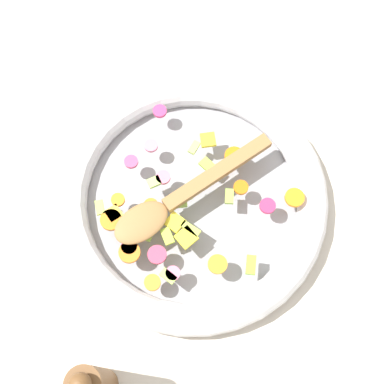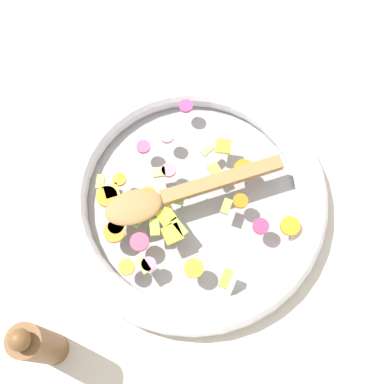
% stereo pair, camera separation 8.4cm
% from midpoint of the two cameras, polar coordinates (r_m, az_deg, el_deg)
% --- Properties ---
extents(ground_plane, '(4.00, 4.00, 0.00)m').
position_cam_midpoint_polar(ground_plane, '(0.89, 2.68, -1.47)').
color(ground_plane, beige).
extents(skillet, '(0.44, 0.44, 0.05)m').
position_cam_midpoint_polar(skillet, '(0.87, 2.75, -1.01)').
color(skillet, gray).
rests_on(skillet, ground_plane).
extents(chopped_vegetables, '(0.30, 0.29, 0.01)m').
position_cam_midpoint_polar(chopped_vegetables, '(0.83, 0.82, -1.92)').
color(chopped_vegetables, orange).
rests_on(chopped_vegetables, skillet).
extents(wooden_spoon, '(0.17, 0.27, 0.01)m').
position_cam_midpoint_polar(wooden_spoon, '(0.83, 1.05, -0.66)').
color(wooden_spoon, olive).
rests_on(wooden_spoon, chopped_vegetables).
extents(pepper_mill, '(0.05, 0.05, 0.19)m').
position_cam_midpoint_polar(pepper_mill, '(0.78, -13.01, -16.06)').
color(pepper_mill, brown).
rests_on(pepper_mill, ground_plane).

